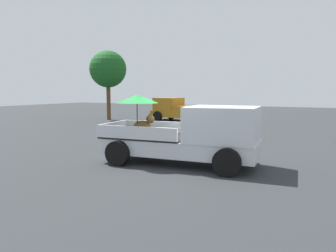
{
  "coord_description": "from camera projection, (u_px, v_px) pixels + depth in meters",
  "views": [
    {
      "loc": [
        4.33,
        -9.45,
        2.4
      ],
      "look_at": [
        -0.94,
        1.01,
        1.1
      ],
      "focal_mm": 34.55,
      "sensor_mm": 36.0,
      "label": 1
    }
  ],
  "objects": [
    {
      "name": "pickup_truck_main",
      "position": [
        191.0,
        135.0,
        10.32
      ],
      "size": [
        5.19,
        2.58,
        2.26
      ],
      "rotation": [
        0.0,
        0.0,
        0.08
      ],
      "color": "black",
      "rests_on": "ground"
    },
    {
      "name": "tree_by_lot",
      "position": [
        108.0,
        69.0,
        25.97
      ],
      "size": [
        2.95,
        2.95,
        5.57
      ],
      "color": "brown",
      "rests_on": "ground"
    },
    {
      "name": "pickup_truck_red",
      "position": [
        179.0,
        110.0,
        25.33
      ],
      "size": [
        5.0,
        2.68,
        1.8
      ],
      "rotation": [
        0.0,
        0.0,
        3.01
      ],
      "color": "black",
      "rests_on": "ground"
    },
    {
      "name": "ground_plane",
      "position": [
        180.0,
        164.0,
        10.59
      ],
      "size": [
        80.0,
        80.0,
        0.0
      ],
      "primitive_type": "plane",
      "color": "#2D3033"
    }
  ]
}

